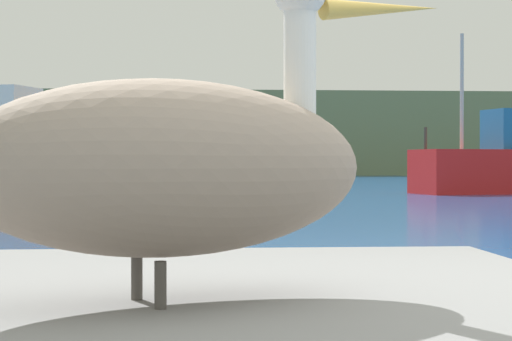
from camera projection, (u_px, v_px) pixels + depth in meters
The scene contains 4 objects.
hillside_backdrop at pixel (204, 136), 72.82m from camera, with size 140.00×15.78×6.25m, color #6B7A51.
pelican at pixel (174, 163), 2.31m from camera, with size 1.42×0.88×0.91m.
fishing_boat_orange at pixel (3, 164), 20.43m from camera, with size 5.33×3.14×5.04m.
fishing_boat_teal at pixel (160, 167), 37.75m from camera, with size 6.00×2.77×4.17m.
Camera 1 is at (-1.20, -2.47, 1.03)m, focal length 63.19 mm.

